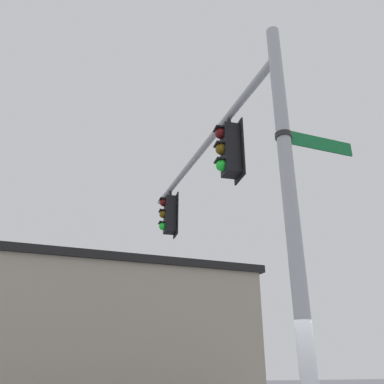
# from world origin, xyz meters

# --- Properties ---
(signal_pole) EXTENTS (0.21, 0.21, 7.15)m
(signal_pole) POSITION_xyz_m (0.00, 0.00, 3.58)
(signal_pole) COLOR #ADB2B7
(signal_pole) RESTS_ON ground
(mast_arm) EXTENTS (6.74, 0.90, 0.15)m
(mast_arm) POSITION_xyz_m (3.36, 0.38, 6.56)
(mast_arm) COLOR #ADB2B7
(traffic_light_nearest_pole) EXTENTS (0.54, 0.49, 1.31)m
(traffic_light_nearest_pole) POSITION_xyz_m (1.75, 0.22, 5.79)
(traffic_light_nearest_pole) COLOR black
(traffic_light_mid_inner) EXTENTS (0.54, 0.49, 1.31)m
(traffic_light_mid_inner) POSITION_xyz_m (5.65, 0.65, 5.79)
(traffic_light_mid_inner) COLOR black
(street_name_sign) EXTENTS (0.28, 1.35, 0.22)m
(street_name_sign) POSITION_xyz_m (0.05, -0.41, 5.10)
(street_name_sign) COLOR #147238
(bird_flying) EXTENTS (0.38, 0.27, 0.09)m
(bird_flying) POSITION_xyz_m (5.40, -0.54, 8.27)
(bird_flying) COLOR gray
(storefront_building) EXTENTS (8.90, 12.03, 5.67)m
(storefront_building) POSITION_xyz_m (13.16, 1.72, 2.85)
(storefront_building) COLOR #A89E89
(storefront_building) RESTS_ON ground
(tree_by_storefront) EXTENTS (3.01, 3.01, 5.48)m
(tree_by_storefront) POSITION_xyz_m (12.86, 0.08, 3.95)
(tree_by_storefront) COLOR #4C3823
(tree_by_storefront) RESTS_ON ground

